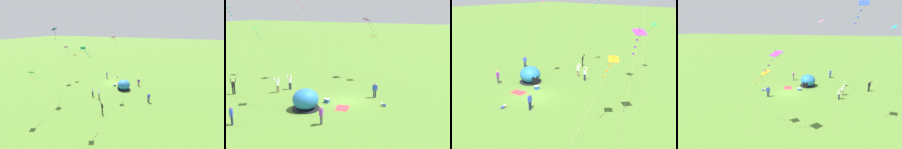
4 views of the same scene
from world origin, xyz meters
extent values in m
plane|color=#517A2D|center=(0.00, 0.00, 0.00)|extent=(300.00, 300.00, 0.00)
ellipsoid|color=#2672BF|center=(-3.79, 2.73, 1.05)|extent=(2.70, 2.60, 2.10)
cylinder|color=black|center=(-3.79, 2.73, 0.05)|extent=(2.81, 2.81, 0.10)
cube|color=black|center=(-2.54, 2.45, 0.55)|extent=(0.29, 0.81, 1.10)
cube|color=#CC333D|center=(-2.05, -0.56, 0.01)|extent=(1.92, 1.60, 0.01)
cube|color=#2659B2|center=(-1.28, 1.61, 0.19)|extent=(0.43, 0.57, 0.38)
cube|color=white|center=(-1.28, 1.61, 0.41)|extent=(0.44, 0.58, 0.06)
cylinder|color=blue|center=(0.17, -4.36, 0.17)|extent=(0.24, 0.33, 0.22)
sphere|color=#9E7051|center=(0.18, -4.10, 0.20)|extent=(0.19, 0.19, 0.19)
cylinder|color=white|center=(0.18, -4.10, 0.29)|extent=(0.24, 0.24, 0.06)
cylinder|color=#9E7051|center=(0.07, -4.23, 0.09)|extent=(0.07, 0.07, 0.17)
cylinder|color=#9E7051|center=(0.27, -4.24, 0.09)|extent=(0.07, 0.07, 0.17)
cylinder|color=navy|center=(0.08, -4.47, 0.07)|extent=(0.09, 0.09, 0.13)
cylinder|color=navy|center=(0.24, -4.48, 0.07)|extent=(0.09, 0.09, 0.13)
cylinder|color=#1E2347|center=(0.98, 7.99, 0.44)|extent=(0.15, 0.15, 0.88)
cylinder|color=#1E2347|center=(1.16, 7.90, 0.44)|extent=(0.15, 0.15, 0.88)
cube|color=white|center=(1.07, 7.95, 1.18)|extent=(0.45, 0.38, 0.60)
sphere|color=#9E7051|center=(1.07, 7.95, 1.61)|extent=(0.22, 0.22, 0.22)
cylinder|color=white|center=(0.90, 8.20, 1.64)|extent=(0.19, 0.39, 0.50)
cylinder|color=white|center=(1.38, 7.97, 1.64)|extent=(0.29, 0.36, 0.50)
cylinder|color=black|center=(-3.35, 13.01, 0.44)|extent=(0.15, 0.15, 0.88)
cylinder|color=black|center=(-3.22, 12.86, 0.44)|extent=(0.15, 0.15, 0.88)
cube|color=black|center=(-3.28, 12.93, 1.18)|extent=(0.43, 0.44, 0.60)
sphere|color=#9E7051|center=(-3.28, 12.93, 1.61)|extent=(0.22, 0.22, 0.22)
cylinder|color=black|center=(-3.34, 13.23, 1.64)|extent=(0.31, 0.35, 0.50)
cylinder|color=black|center=(-3.00, 12.83, 1.64)|extent=(0.37, 0.27, 0.50)
cylinder|color=#1E2347|center=(2.44, -2.54, 0.44)|extent=(0.15, 0.15, 0.88)
cylinder|color=#1E2347|center=(2.47, -2.73, 0.44)|extent=(0.15, 0.15, 0.88)
cube|color=blue|center=(2.45, -2.63, 1.18)|extent=(0.29, 0.41, 0.60)
sphere|color=#9E7051|center=(2.45, -2.63, 1.61)|extent=(0.22, 0.22, 0.22)
cylinder|color=blue|center=(2.42, -2.39, 1.18)|extent=(0.09, 0.09, 0.58)
cylinder|color=blue|center=(2.49, -2.88, 1.18)|extent=(0.09, 0.09, 0.58)
cylinder|color=#8C7251|center=(-0.69, 8.63, 0.44)|extent=(0.15, 0.15, 0.88)
cylinder|color=#8C7251|center=(-0.51, 8.55, 0.44)|extent=(0.15, 0.15, 0.88)
cube|color=white|center=(-0.60, 8.59, 1.18)|extent=(0.44, 0.37, 0.60)
sphere|color=tan|center=(-0.60, 8.59, 1.61)|extent=(0.22, 0.22, 0.22)
cylinder|color=white|center=(-0.79, 8.84, 1.64)|extent=(0.18, 0.39, 0.50)
cylinder|color=white|center=(-0.30, 8.62, 1.64)|extent=(0.28, 0.37, 0.50)
cylinder|color=#4C4C51|center=(-6.30, -0.42, 0.44)|extent=(0.15, 0.15, 0.88)
cylinder|color=#4C4C51|center=(-6.50, -0.43, 0.44)|extent=(0.15, 0.15, 0.88)
cube|color=purple|center=(-6.40, -0.43, 1.18)|extent=(0.39, 0.26, 0.60)
sphere|color=tan|center=(-6.40, -0.43, 1.61)|extent=(0.22, 0.22, 0.22)
cylinder|color=purple|center=(-6.15, -0.41, 1.18)|extent=(0.09, 0.09, 0.58)
cylinder|color=purple|center=(-6.65, -0.44, 1.18)|extent=(0.09, 0.09, 0.58)
cylinder|color=#1E2347|center=(-9.59, 6.72, 0.44)|extent=(0.15, 0.15, 0.88)
cylinder|color=#1E2347|center=(-9.76, 6.61, 0.44)|extent=(0.15, 0.15, 0.88)
cube|color=blue|center=(-9.68, 6.67, 1.18)|extent=(0.45, 0.41, 0.60)
sphere|color=#9E7051|center=(-9.68, 6.67, 1.61)|extent=(0.22, 0.22, 0.22)
cylinder|color=blue|center=(-9.47, 6.81, 1.18)|extent=(0.09, 0.09, 0.58)
cylinder|color=blue|center=(-9.88, 6.53, 1.18)|extent=(0.09, 0.09, 0.58)
cylinder|color=silver|center=(8.81, 7.94, 6.34)|extent=(1.58, 1.92, 12.67)
cylinder|color=brown|center=(9.59, 6.99, 0.03)|extent=(0.03, 0.03, 0.06)
cube|color=blue|center=(8.02, 8.90, 12.67)|extent=(0.87, 0.97, 0.47)
cylinder|color=#332314|center=(8.02, 8.90, 12.68)|extent=(0.28, 0.33, 0.70)
cube|color=blue|center=(8.22, 8.65, 12.00)|extent=(0.20, 0.15, 0.12)
cube|color=blue|center=(8.39, 8.45, 11.43)|extent=(0.15, 0.20, 0.12)
cube|color=blue|center=(8.56, 8.24, 10.85)|extent=(0.21, 0.14, 0.12)
cylinder|color=silver|center=(11.63, 0.18, 4.17)|extent=(0.37, 2.74, 8.33)
cylinder|color=brown|center=(11.81, -1.18, 0.03)|extent=(0.03, 0.03, 0.06)
cube|color=purple|center=(11.46, 1.55, 8.33)|extent=(1.34, 1.35, 0.40)
cylinder|color=#332314|center=(11.46, 1.55, 8.34)|extent=(0.07, 0.39, 0.91)
cube|color=purple|center=(11.51, 1.17, 7.75)|extent=(0.21, 0.12, 0.12)
cube|color=purple|center=(11.55, 0.85, 7.25)|extent=(0.21, 0.11, 0.12)
cube|color=purple|center=(11.59, 0.52, 6.76)|extent=(0.20, 0.08, 0.12)
cylinder|color=silver|center=(-2.59, 11.44, 5.22)|extent=(2.04, 6.67, 10.44)
cylinder|color=brown|center=(-3.60, 8.11, 0.03)|extent=(0.03, 0.03, 0.06)
cube|color=teal|center=(-1.58, 14.77, 10.43)|extent=(0.81, 0.76, 0.42)
cylinder|color=#332314|center=(-1.58, 14.77, 10.44)|extent=(0.13, 0.36, 0.45)
cube|color=teal|center=(-1.70, 14.36, 9.95)|extent=(0.21, 0.13, 0.12)
cube|color=teal|center=(-1.81, 14.01, 9.54)|extent=(0.21, 0.09, 0.12)
cube|color=teal|center=(-1.91, 13.66, 9.14)|extent=(0.20, 0.15, 0.12)
cylinder|color=silver|center=(9.89, -2.34, 3.09)|extent=(0.58, 4.66, 6.17)
cylinder|color=brown|center=(9.60, -4.66, 0.03)|extent=(0.03, 0.03, 0.06)
cube|color=orange|center=(10.18, -0.01, 6.17)|extent=(1.11, 1.09, 0.38)
cylinder|color=#332314|center=(10.18, -0.01, 6.18)|extent=(0.06, 0.32, 0.64)
cube|color=orange|center=(10.12, -0.44, 5.71)|extent=(0.21, 0.08, 0.12)
cube|color=orange|center=(10.08, -0.81, 5.31)|extent=(0.20, 0.06, 0.12)
cube|color=orange|center=(10.03, -1.17, 4.91)|extent=(0.21, 0.10, 0.12)
cylinder|color=silver|center=(-2.62, 2.09, 5.59)|extent=(1.18, 5.05, 11.19)
cylinder|color=brown|center=(-3.20, -0.43, 0.03)|extent=(0.03, 0.03, 0.06)
cube|color=pink|center=(-2.04, 4.61, 11.19)|extent=(0.95, 0.93, 0.34)
cylinder|color=#332314|center=(-2.04, 4.61, 11.20)|extent=(0.08, 0.29, 0.56)
cube|color=pink|center=(-2.13, 4.21, 10.66)|extent=(0.20, 0.16, 0.12)
cube|color=pink|center=(-2.21, 3.87, 10.21)|extent=(0.21, 0.09, 0.12)
cube|color=pink|center=(-2.29, 3.53, 9.76)|extent=(0.21, 0.10, 0.12)
cylinder|color=silver|center=(5.17, 15.38, 3.46)|extent=(1.21, 3.41, 6.93)
cylinder|color=brown|center=(4.58, 13.68, 0.03)|extent=(0.03, 0.03, 0.06)
cube|color=green|center=(5.77, 17.08, 6.93)|extent=(0.91, 0.87, 0.38)
cylinder|color=#332314|center=(5.77, 17.08, 6.94)|extent=(0.14, 0.34, 0.58)
cube|color=green|center=(5.63, 16.68, 6.42)|extent=(0.21, 0.14, 0.12)
cube|color=green|center=(5.51, 16.35, 5.98)|extent=(0.21, 0.14, 0.12)
cube|color=green|center=(5.40, 16.02, 5.55)|extent=(0.19, 0.17, 0.12)
camera|label=1|loc=(-12.25, 31.89, 13.20)|focal=24.00mm
camera|label=2|loc=(-25.15, -10.50, 9.96)|focal=42.00mm
camera|label=3|loc=(21.14, -17.95, 11.70)|focal=42.00mm
camera|label=4|loc=(26.03, 5.99, 10.85)|focal=28.00mm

